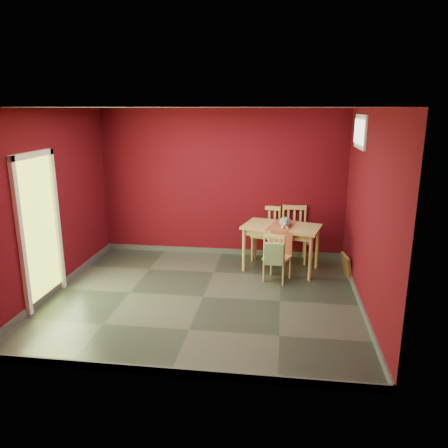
# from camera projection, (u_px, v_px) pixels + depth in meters

# --- Properties ---
(ground) EXTENTS (4.50, 4.50, 0.00)m
(ground) POSITION_uv_depth(u_px,v_px,m) (203.00, 297.00, 6.43)
(ground) COLOR #2D342D
(ground) RESTS_ON ground
(room_shell) EXTENTS (4.50, 4.50, 4.50)m
(room_shell) POSITION_uv_depth(u_px,v_px,m) (203.00, 294.00, 6.42)
(room_shell) COLOR #4B0710
(room_shell) RESTS_ON ground
(doorway) EXTENTS (0.06, 1.01, 2.13)m
(doorway) POSITION_uv_depth(u_px,v_px,m) (39.00, 225.00, 6.04)
(doorway) COLOR #B7D838
(doorway) RESTS_ON ground
(window) EXTENTS (0.05, 0.90, 0.50)m
(window) POSITION_uv_depth(u_px,v_px,m) (360.00, 132.00, 6.50)
(window) COLOR white
(window) RESTS_ON room_shell
(outlet_plate) EXTENTS (0.08, 0.02, 0.12)m
(outlet_plate) POSITION_uv_depth(u_px,v_px,m) (307.00, 242.00, 8.05)
(outlet_plate) COLOR silver
(outlet_plate) RESTS_ON room_shell
(dining_table) EXTENTS (1.39, 1.02, 0.78)m
(dining_table) POSITION_uv_depth(u_px,v_px,m) (282.00, 231.00, 7.35)
(dining_table) COLOR tan
(dining_table) RESTS_ON ground
(table_runner) EXTENTS (0.53, 0.83, 0.38)m
(table_runner) POSITION_uv_depth(u_px,v_px,m) (282.00, 231.00, 7.22)
(table_runner) COLOR #A94A2E
(table_runner) RESTS_ON dining_table
(chair_far_left) EXTENTS (0.55, 0.55, 0.96)m
(chair_far_left) POSITION_uv_depth(u_px,v_px,m) (267.00, 232.00, 7.97)
(chair_far_left) COLOR tan
(chair_far_left) RESTS_ON ground
(chair_far_right) EXTENTS (0.47, 0.47, 0.99)m
(chair_far_right) POSITION_uv_depth(u_px,v_px,m) (294.00, 233.00, 7.87)
(chair_far_right) COLOR tan
(chair_far_right) RESTS_ON ground
(chair_near) EXTENTS (0.49, 0.49, 0.82)m
(chair_near) POSITION_uv_depth(u_px,v_px,m) (277.00, 256.00, 6.91)
(chair_near) COLOR tan
(chair_near) RESTS_ON ground
(tote_bag) EXTENTS (0.29, 0.18, 0.41)m
(tote_bag) POSITION_uv_depth(u_px,v_px,m) (274.00, 254.00, 6.70)
(tote_bag) COLOR #76A268
(tote_bag) RESTS_ON chair_near
(cat) EXTENTS (0.36, 0.48, 0.21)m
(cat) POSITION_uv_depth(u_px,v_px,m) (285.00, 220.00, 7.24)
(cat) COLOR slate
(cat) RESTS_ON table_runner
(picture_frame) EXTENTS (0.18, 0.40, 0.39)m
(picture_frame) POSITION_uv_depth(u_px,v_px,m) (347.00, 266.00, 7.10)
(picture_frame) COLOR brown
(picture_frame) RESTS_ON ground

